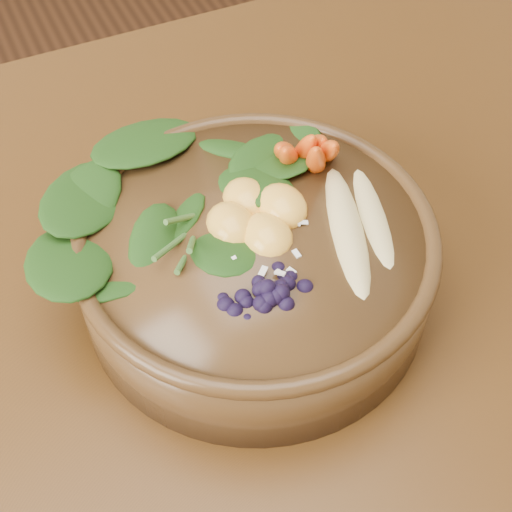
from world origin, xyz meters
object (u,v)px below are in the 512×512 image
Objects in this scene: stoneware_bowl at (256,264)px; blueberry_pile at (267,276)px; kale_heap at (195,163)px; mandarin_cluster at (257,202)px; carrot_cluster at (312,125)px; banana_halves at (362,211)px.

blueberry_pile is at bearing -107.61° from stoneware_bowl.
kale_heap is (-0.02, 0.07, 0.06)m from stoneware_bowl.
mandarin_cluster is (0.01, 0.02, 0.05)m from stoneware_bowl.
carrot_cluster is at bearing 35.83° from stoneware_bowl.
kale_heap is at bearing 117.74° from mandarin_cluster.
stoneware_bowl is at bearing -123.69° from carrot_cluster.
stoneware_bowl is at bearing -177.26° from banana_halves.
banana_halves is at bearing 18.01° from blueberry_pile.
carrot_cluster is 0.60× the size of blueberry_pile.
blueberry_pile is at bearing -109.74° from mandarin_cluster.
stoneware_bowl is at bearing -116.82° from mandarin_cluster.
stoneware_bowl is 0.09m from kale_heap.
blueberry_pile is at bearing -109.55° from carrot_cluster.
kale_heap is at bearing 91.32° from blueberry_pile.
mandarin_cluster is at bearing -129.81° from carrot_cluster.
stoneware_bowl is 0.12m from carrot_cluster.
banana_halves is 0.08m from mandarin_cluster.
blueberry_pile is (-0.09, -0.11, -0.02)m from carrot_cluster.
mandarin_cluster is at bearing 63.18° from stoneware_bowl.
stoneware_bowl is at bearing 72.39° from blueberry_pile.
carrot_cluster is at bearing 113.06° from banana_halves.
blueberry_pile is at bearing -141.51° from banana_halves.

